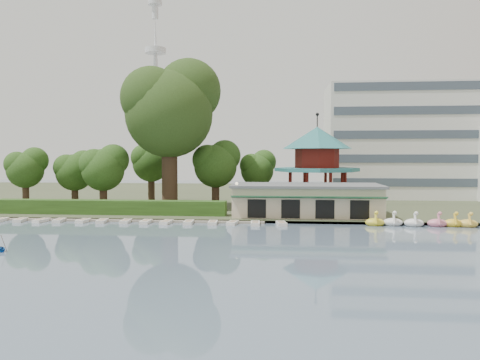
# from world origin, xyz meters

# --- Properties ---
(ground_plane) EXTENTS (220.00, 220.00, 0.00)m
(ground_plane) POSITION_xyz_m (0.00, 0.00, 0.00)
(ground_plane) COLOR slate
(ground_plane) RESTS_ON ground
(shore) EXTENTS (220.00, 70.00, 0.40)m
(shore) POSITION_xyz_m (0.00, 52.00, 0.20)
(shore) COLOR #424930
(shore) RESTS_ON ground
(embankment) EXTENTS (220.00, 0.60, 0.30)m
(embankment) POSITION_xyz_m (0.00, 17.30, 0.15)
(embankment) COLOR gray
(embankment) RESTS_ON ground
(dock) EXTENTS (34.00, 1.60, 0.24)m
(dock) POSITION_xyz_m (-12.00, 17.20, 0.12)
(dock) COLOR gray
(dock) RESTS_ON ground
(boathouse) EXTENTS (18.60, 9.39, 3.90)m
(boathouse) POSITION_xyz_m (10.00, 21.97, 2.37)
(boathouse) COLOR beige
(boathouse) RESTS_ON shore
(pavilion) EXTENTS (12.40, 12.40, 13.50)m
(pavilion) POSITION_xyz_m (12.00, 32.00, 7.48)
(pavilion) COLOR beige
(pavilion) RESTS_ON shore
(office_building) EXTENTS (38.00, 18.00, 20.00)m
(office_building) POSITION_xyz_m (32.67, 49.00, 9.73)
(office_building) COLOR silver
(office_building) RESTS_ON shore
(broadcast_tower) EXTENTS (8.00, 8.00, 96.00)m
(broadcast_tower) POSITION_xyz_m (-42.00, 140.00, 33.98)
(broadcast_tower) COLOR silver
(broadcast_tower) RESTS_ON ground
(hedge) EXTENTS (30.00, 2.00, 1.80)m
(hedge) POSITION_xyz_m (-15.00, 20.50, 1.30)
(hedge) COLOR #2B4D19
(hedge) RESTS_ON shore
(lamp_post) EXTENTS (0.36, 0.36, 4.28)m
(lamp_post) POSITION_xyz_m (1.50, 19.00, 3.34)
(lamp_post) COLOR black
(lamp_post) RESTS_ON shore
(big_tree) EXTENTS (13.58, 12.66, 21.47)m
(big_tree) POSITION_xyz_m (-8.83, 28.20, 14.89)
(big_tree) COLOR #3A281C
(big_tree) RESTS_ON shore
(small_trees) EXTENTS (38.67, 16.02, 10.04)m
(small_trees) POSITION_xyz_m (-13.39, 31.31, 6.47)
(small_trees) COLOR #3A281C
(small_trees) RESTS_ON shore
(swan_boats) EXTENTS (16.51, 2.08, 1.92)m
(swan_boats) POSITION_xyz_m (24.94, 16.49, 0.40)
(swan_boats) COLOR yellow
(swan_boats) RESTS_ON ground
(moored_rowboats) EXTENTS (34.87, 2.70, 0.36)m
(moored_rowboats) POSITION_xyz_m (-10.11, 15.78, 0.18)
(moored_rowboats) COLOR silver
(moored_rowboats) RESTS_ON ground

